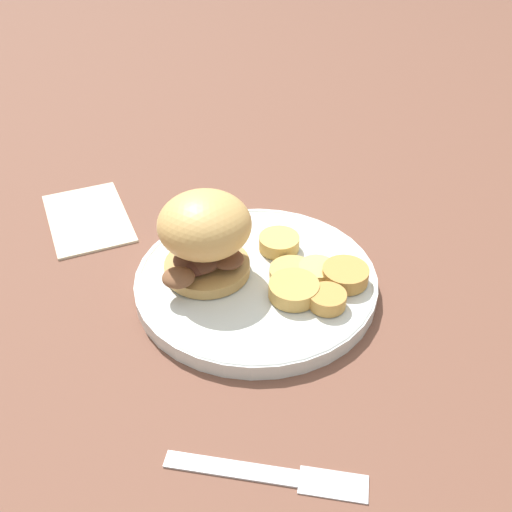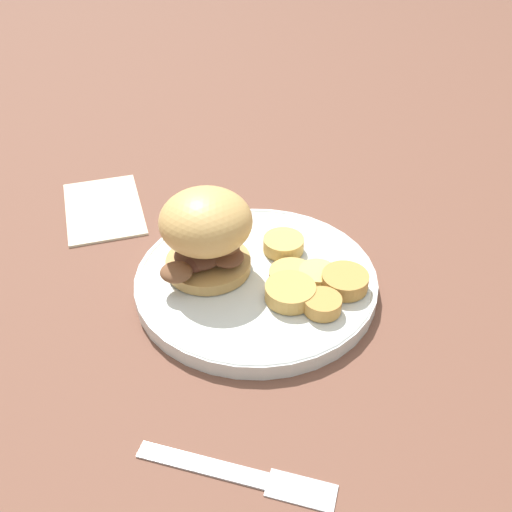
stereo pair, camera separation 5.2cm
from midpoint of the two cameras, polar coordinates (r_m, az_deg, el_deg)
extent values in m
plane|color=brown|center=(0.65, 2.31, -3.13)|extent=(4.00, 4.00, 0.00)
cylinder|color=silver|center=(0.64, 2.33, -2.55)|extent=(0.26, 0.26, 0.02)
torus|color=silver|center=(0.64, 2.35, -2.07)|extent=(0.26, 0.26, 0.01)
cylinder|color=tan|center=(0.64, -2.24, -0.82)|extent=(0.09, 0.09, 0.01)
ellipsoid|color=#563323|center=(0.65, -1.72, 1.48)|extent=(0.02, 0.04, 0.01)
ellipsoid|color=brown|center=(0.62, -0.37, -0.16)|extent=(0.05, 0.05, 0.01)
ellipsoid|color=brown|center=(0.63, -0.41, 0.40)|extent=(0.03, 0.04, 0.02)
ellipsoid|color=#4C281E|center=(0.62, -3.71, -0.60)|extent=(0.04, 0.04, 0.02)
ellipsoid|color=brown|center=(0.60, -5.17, -1.63)|extent=(0.04, 0.04, 0.01)
ellipsoid|color=#563323|center=(0.62, -3.18, -0.09)|extent=(0.06, 0.05, 0.02)
ellipsoid|color=tan|center=(0.61, -2.36, 3.25)|extent=(0.10, 0.10, 0.06)
cylinder|color=tan|center=(0.67, 4.88, 1.05)|extent=(0.05, 0.05, 0.02)
cylinder|color=tan|center=(0.60, 5.76, -3.54)|extent=(0.05, 0.05, 0.02)
cylinder|color=tan|center=(0.63, 5.80, -1.88)|extent=(0.05, 0.05, 0.01)
cylinder|color=#BC8942|center=(0.59, 8.86, -4.65)|extent=(0.04, 0.04, 0.02)
cylinder|color=#BC8942|center=(0.62, 10.85, -2.44)|extent=(0.05, 0.05, 0.02)
cylinder|color=#DBB766|center=(0.63, 8.23, -1.76)|extent=(0.04, 0.04, 0.01)
cube|color=silver|center=(0.50, -2.04, -19.34)|extent=(0.11, 0.02, 0.00)
cube|color=silver|center=(0.49, 7.58, -21.38)|extent=(0.06, 0.03, 0.00)
cube|color=beige|center=(0.78, -12.50, 4.48)|extent=(0.16, 0.17, 0.01)
camera|label=1|loc=(0.03, -87.59, 1.88)|focal=42.00mm
camera|label=2|loc=(0.03, 92.41, -1.88)|focal=42.00mm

